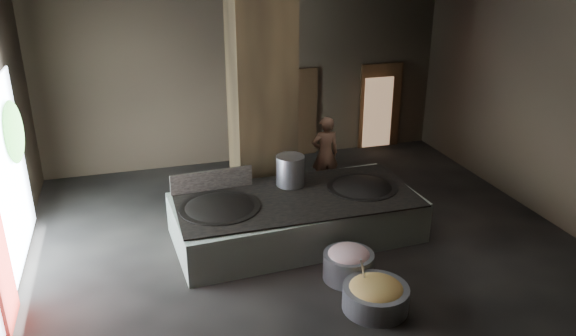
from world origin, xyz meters
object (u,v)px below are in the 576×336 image
object	(u,v)px
wok_right	(362,191)
cook	(325,154)
wok_left	(220,211)
veg_basin	(375,298)
stock_pot	(290,171)
meat_basin	(348,266)
hearth_platform	(296,217)

from	to	relation	value
wok_right	cook	distance (m)	1.87
wok_left	veg_basin	world-z (taller)	wok_left
wok_left	stock_pot	xyz separation A→B (m)	(1.50, 0.60, 0.38)
stock_pot	cook	distance (m)	1.86
wok_right	meat_basin	world-z (taller)	wok_right
cook	veg_basin	size ratio (longest dim) A/B	1.68
hearth_platform	meat_basin	world-z (taller)	hearth_platform
wok_left	stock_pot	world-z (taller)	stock_pot
hearth_platform	meat_basin	size ratio (longest dim) A/B	5.37
wok_right	veg_basin	xyz separation A→B (m)	(-0.87, -2.58, -0.56)
wok_left	meat_basin	bearing A→B (deg)	-40.73
cook	veg_basin	world-z (taller)	cook
stock_pot	wok_left	bearing A→B (deg)	-158.20
meat_basin	cook	bearing A→B (deg)	76.15
hearth_platform	wok_left	xyz separation A→B (m)	(-1.45, -0.05, 0.36)
cook	meat_basin	size ratio (longest dim) A/B	2.03
wok_left	cook	world-z (taller)	cook
wok_left	veg_basin	bearing A→B (deg)	-52.15
wok_right	wok_left	bearing A→B (deg)	-177.95
hearth_platform	wok_left	distance (m)	1.49
cook	meat_basin	bearing A→B (deg)	77.66
wok_right	cook	world-z (taller)	cook
wok_right	stock_pot	world-z (taller)	stock_pot
veg_basin	meat_basin	world-z (taller)	meat_basin
hearth_platform	wok_right	distance (m)	1.40
cook	hearth_platform	bearing A→B (deg)	57.86
hearth_platform	wok_right	xyz separation A→B (m)	(1.35, 0.05, 0.36)
hearth_platform	wok_left	size ratio (longest dim) A/B	3.17
wok_right	meat_basin	size ratio (longest dim) A/B	1.58
hearth_platform	veg_basin	size ratio (longest dim) A/B	4.45
wok_left	stock_pot	size ratio (longest dim) A/B	2.42
meat_basin	wok_left	bearing A→B (deg)	139.27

